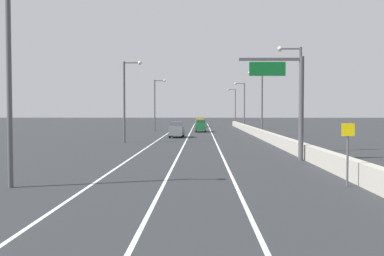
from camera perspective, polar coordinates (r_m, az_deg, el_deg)
The scene contains 17 objects.
ground_plane at distance 70.26m, azimuth 1.34°, elevation -0.69°, with size 320.00×320.00×0.00m, color #26282B.
lane_stripe_left at distance 61.50m, azimuth -3.77°, elevation -1.11°, with size 0.16×130.00×0.00m, color silver.
lane_stripe_center at distance 61.30m, azimuth -0.51°, elevation -1.12°, with size 0.16×130.00×0.00m, color silver.
lane_stripe_right at distance 61.29m, azimuth 2.77°, elevation -1.12°, with size 0.16×130.00×0.00m, color silver.
jersey_barrier_right at distance 46.92m, azimuth 10.80°, elevation -1.51°, with size 0.60×120.00×1.10m, color #9E998E.
overhead_sign_gantry at distance 32.59m, azimuth 12.70°, elevation 4.19°, with size 4.68×0.36×7.50m.
speed_advisory_sign at distance 22.04m, azimuth 19.52°, elevation -2.64°, with size 0.60×0.11×3.00m.
lamp_post_right_second at distance 39.66m, azimuth 13.44°, elevation 4.71°, with size 2.14×0.44×9.22m.
lamp_post_right_third at distance 63.79m, azimuth 8.80°, elevation 3.79°, with size 2.14×0.44×9.22m.
lamp_post_right_fourth at distance 88.10m, azimuth 6.62°, elevation 3.37°, with size 2.14×0.44×9.22m.
lamp_post_right_fifth at distance 112.50m, azimuth 5.48°, elevation 3.12°, with size 2.14×0.44×9.22m.
lamp_post_left_near at distance 22.08m, azimuth -21.95°, elevation 6.63°, with size 2.14×0.44×9.22m.
lamp_post_left_mid at distance 50.37m, azimuth -8.46°, elevation 4.21°, with size 2.14×0.44×9.22m.
lamp_post_left_far at distance 79.44m, azimuth -4.65°, elevation 3.50°, with size 2.14×0.44×9.22m.
car_gray_0 at distance 59.25m, azimuth -1.98°, elevation -0.22°, with size 1.90×4.24×2.11m.
car_green_1 at distance 74.64m, azimuth 1.15°, elevation 0.28°, with size 1.82×4.42×2.08m.
car_yellow_2 at distance 98.37m, azimuth 1.03°, elevation 0.76°, with size 2.04×4.84×2.12m.
Camera 1 is at (-0.16, -6.17, 3.59)m, focal length 41.19 mm.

